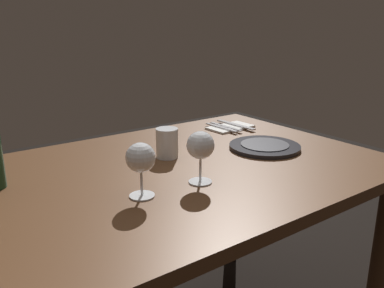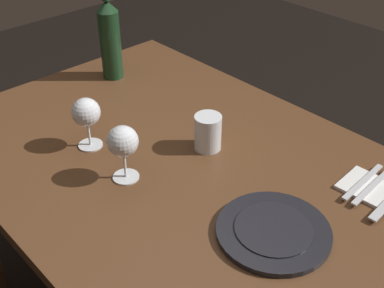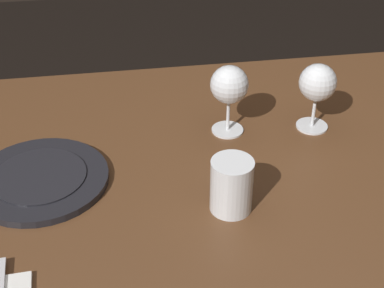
{
  "view_description": "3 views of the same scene",
  "coord_description": "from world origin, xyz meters",
  "px_view_note": "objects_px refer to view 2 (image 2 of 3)",
  "views": [
    {
      "loc": [
        -0.66,
        -0.98,
        1.17
      ],
      "look_at": [
        0.05,
        -0.01,
        0.81
      ],
      "focal_mm": 38.0,
      "sensor_mm": 36.0,
      "label": 1
    },
    {
      "loc": [
        0.8,
        -0.69,
        1.51
      ],
      "look_at": [
        0.04,
        0.02,
        0.79
      ],
      "focal_mm": 46.65,
      "sensor_mm": 36.0,
      "label": 2
    },
    {
      "loc": [
        0.21,
        0.84,
        1.4
      ],
      "look_at": [
        0.08,
        0.01,
        0.83
      ],
      "focal_mm": 54.17,
      "sensor_mm": 36.0,
      "label": 3
    }
  ],
  "objects_px": {
    "fork_inner": "(372,187)",
    "fork_outer": "(363,182)",
    "water_tumbler": "(208,134)",
    "wine_glass_right": "(123,143)",
    "wine_bottle": "(110,37)",
    "wine_glass_left": "(86,113)",
    "dinner_plate": "(273,231)",
    "folded_napkin": "(381,194)"
  },
  "relations": [
    {
      "from": "fork_inner",
      "to": "fork_outer",
      "type": "height_order",
      "value": "same"
    },
    {
      "from": "water_tumbler",
      "to": "fork_outer",
      "type": "xyz_separation_m",
      "value": [
        0.37,
        0.16,
        -0.03
      ]
    },
    {
      "from": "wine_glass_right",
      "to": "fork_outer",
      "type": "height_order",
      "value": "wine_glass_right"
    },
    {
      "from": "wine_bottle",
      "to": "fork_outer",
      "type": "height_order",
      "value": "wine_bottle"
    },
    {
      "from": "wine_bottle",
      "to": "fork_outer",
      "type": "bearing_deg",
      "value": 6.57
    },
    {
      "from": "wine_bottle",
      "to": "fork_inner",
      "type": "distance_m",
      "value": 0.93
    },
    {
      "from": "wine_glass_left",
      "to": "dinner_plate",
      "type": "relative_size",
      "value": 0.58
    },
    {
      "from": "dinner_plate",
      "to": "fork_outer",
      "type": "height_order",
      "value": "dinner_plate"
    },
    {
      "from": "water_tumbler",
      "to": "fork_inner",
      "type": "relative_size",
      "value": 0.54
    },
    {
      "from": "fork_inner",
      "to": "fork_outer",
      "type": "xyz_separation_m",
      "value": [
        -0.02,
        0.0,
        0.0
      ]
    },
    {
      "from": "dinner_plate",
      "to": "folded_napkin",
      "type": "relative_size",
      "value": 1.28
    },
    {
      "from": "dinner_plate",
      "to": "fork_inner",
      "type": "distance_m",
      "value": 0.3
    },
    {
      "from": "wine_glass_left",
      "to": "wine_glass_right",
      "type": "height_order",
      "value": "wine_glass_right"
    },
    {
      "from": "wine_glass_right",
      "to": "dinner_plate",
      "type": "distance_m",
      "value": 0.4
    },
    {
      "from": "wine_bottle",
      "to": "water_tumbler",
      "type": "relative_size",
      "value": 3.8
    },
    {
      "from": "water_tumbler",
      "to": "fork_inner",
      "type": "distance_m",
      "value": 0.43
    },
    {
      "from": "wine_glass_left",
      "to": "fork_outer",
      "type": "distance_m",
      "value": 0.72
    },
    {
      "from": "wine_glass_left",
      "to": "dinner_plate",
      "type": "distance_m",
      "value": 0.57
    },
    {
      "from": "wine_glass_right",
      "to": "fork_inner",
      "type": "height_order",
      "value": "wine_glass_right"
    },
    {
      "from": "fork_outer",
      "to": "dinner_plate",
      "type": "bearing_deg",
      "value": -98.27
    },
    {
      "from": "wine_bottle",
      "to": "folded_napkin",
      "type": "relative_size",
      "value": 1.9
    },
    {
      "from": "wine_bottle",
      "to": "fork_inner",
      "type": "xyz_separation_m",
      "value": [
        0.92,
        0.1,
        -0.13
      ]
    },
    {
      "from": "water_tumbler",
      "to": "folded_napkin",
      "type": "relative_size",
      "value": 0.5
    },
    {
      "from": "dinner_plate",
      "to": "water_tumbler",
      "type": "bearing_deg",
      "value": 159.46
    },
    {
      "from": "folded_napkin",
      "to": "fork_inner",
      "type": "relative_size",
      "value": 1.08
    },
    {
      "from": "wine_bottle",
      "to": "water_tumbler",
      "type": "height_order",
      "value": "wine_bottle"
    },
    {
      "from": "dinner_plate",
      "to": "fork_outer",
      "type": "bearing_deg",
      "value": 81.73
    },
    {
      "from": "wine_glass_right",
      "to": "fork_outer",
      "type": "distance_m",
      "value": 0.59
    },
    {
      "from": "wine_glass_left",
      "to": "fork_outer",
      "type": "height_order",
      "value": "wine_glass_left"
    },
    {
      "from": "dinner_plate",
      "to": "wine_glass_left",
      "type": "bearing_deg",
      "value": -169.45
    },
    {
      "from": "wine_glass_right",
      "to": "fork_inner",
      "type": "distance_m",
      "value": 0.61
    },
    {
      "from": "wine_bottle",
      "to": "folded_napkin",
      "type": "bearing_deg",
      "value": 6.23
    },
    {
      "from": "wine_glass_left",
      "to": "fork_outer",
      "type": "xyz_separation_m",
      "value": [
        0.59,
        0.39,
        -0.09
      ]
    },
    {
      "from": "wine_bottle",
      "to": "dinner_plate",
      "type": "height_order",
      "value": "wine_bottle"
    },
    {
      "from": "water_tumbler",
      "to": "dinner_plate",
      "type": "distance_m",
      "value": 0.35
    },
    {
      "from": "water_tumbler",
      "to": "dinner_plate",
      "type": "height_order",
      "value": "water_tumbler"
    },
    {
      "from": "water_tumbler",
      "to": "fork_inner",
      "type": "height_order",
      "value": "water_tumbler"
    },
    {
      "from": "wine_bottle",
      "to": "dinner_plate",
      "type": "bearing_deg",
      "value": -12.31
    },
    {
      "from": "fork_inner",
      "to": "fork_outer",
      "type": "distance_m",
      "value": 0.02
    },
    {
      "from": "wine_glass_right",
      "to": "wine_bottle",
      "type": "xyz_separation_m",
      "value": [
        -0.47,
        0.3,
        0.04
      ]
    },
    {
      "from": "folded_napkin",
      "to": "wine_bottle",
      "type": "bearing_deg",
      "value": -173.77
    },
    {
      "from": "wine_glass_left",
      "to": "fork_inner",
      "type": "bearing_deg",
      "value": 32.25
    }
  ]
}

